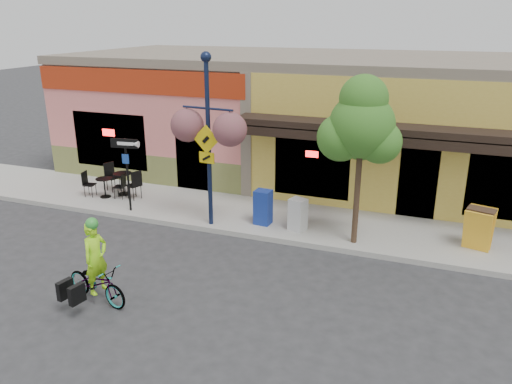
{
  "coord_description": "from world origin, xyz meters",
  "views": [
    {
      "loc": [
        4.8,
        -11.25,
        5.78
      ],
      "look_at": [
        0.42,
        0.5,
        1.4
      ],
      "focal_mm": 35.0,
      "sensor_mm": 36.0,
      "label": 1
    }
  ],
  "objects_px": {
    "bicycle": "(97,283)",
    "newspaper_box_blue": "(263,207)",
    "cyclist_rider": "(97,268)",
    "lamp_post": "(209,142)",
    "street_tree": "(359,162)",
    "building": "(309,114)",
    "one_way_sign": "(128,175)",
    "newspaper_box_grey": "(298,215)"
  },
  "relations": [
    {
      "from": "bicycle",
      "to": "cyclist_rider",
      "type": "relative_size",
      "value": 1.05
    },
    {
      "from": "building",
      "to": "newspaper_box_blue",
      "type": "height_order",
      "value": "building"
    },
    {
      "from": "newspaper_box_grey",
      "to": "building",
      "type": "bearing_deg",
      "value": 121.11
    },
    {
      "from": "bicycle",
      "to": "lamp_post",
      "type": "relative_size",
      "value": 0.34
    },
    {
      "from": "one_way_sign",
      "to": "newspaper_box_grey",
      "type": "xyz_separation_m",
      "value": [
        5.26,
        0.35,
        -0.68
      ]
    },
    {
      "from": "cyclist_rider",
      "to": "newspaper_box_blue",
      "type": "distance_m",
      "value": 5.33
    },
    {
      "from": "bicycle",
      "to": "newspaper_box_grey",
      "type": "distance_m",
      "value": 5.75
    },
    {
      "from": "newspaper_box_blue",
      "to": "newspaper_box_grey",
      "type": "height_order",
      "value": "newspaper_box_blue"
    },
    {
      "from": "bicycle",
      "to": "newspaper_box_blue",
      "type": "height_order",
      "value": "newspaper_box_blue"
    },
    {
      "from": "cyclist_rider",
      "to": "newspaper_box_grey",
      "type": "distance_m",
      "value": 5.72
    },
    {
      "from": "building",
      "to": "bicycle",
      "type": "xyz_separation_m",
      "value": [
        -1.67,
        -11.13,
        -1.81
      ]
    },
    {
      "from": "one_way_sign",
      "to": "newspaper_box_grey",
      "type": "height_order",
      "value": "one_way_sign"
    },
    {
      "from": "newspaper_box_blue",
      "to": "bicycle",
      "type": "bearing_deg",
      "value": -107.43
    },
    {
      "from": "lamp_post",
      "to": "newspaper_box_grey",
      "type": "relative_size",
      "value": 5.26
    },
    {
      "from": "building",
      "to": "cyclist_rider",
      "type": "relative_size",
      "value": 11.49
    },
    {
      "from": "one_way_sign",
      "to": "newspaper_box_blue",
      "type": "relative_size",
      "value": 2.26
    },
    {
      "from": "cyclist_rider",
      "to": "street_tree",
      "type": "xyz_separation_m",
      "value": [
        4.63,
        4.61,
        1.58
      ]
    },
    {
      "from": "one_way_sign",
      "to": "building",
      "type": "bearing_deg",
      "value": 51.79
    },
    {
      "from": "building",
      "to": "one_way_sign",
      "type": "xyz_separation_m",
      "value": [
        -3.87,
        -6.6,
        -0.96
      ]
    },
    {
      "from": "lamp_post",
      "to": "newspaper_box_blue",
      "type": "relative_size",
      "value": 4.79
    },
    {
      "from": "newspaper_box_blue",
      "to": "building",
      "type": "bearing_deg",
      "value": 97.51
    },
    {
      "from": "one_way_sign",
      "to": "bicycle",
      "type": "bearing_deg",
      "value": -71.89
    },
    {
      "from": "cyclist_rider",
      "to": "newspaper_box_blue",
      "type": "height_order",
      "value": "cyclist_rider"
    },
    {
      "from": "lamp_post",
      "to": "one_way_sign",
      "type": "bearing_deg",
      "value": -177.1
    },
    {
      "from": "cyclist_rider",
      "to": "lamp_post",
      "type": "bearing_deg",
      "value": 4.71
    },
    {
      "from": "newspaper_box_blue",
      "to": "street_tree",
      "type": "distance_m",
      "value": 3.21
    },
    {
      "from": "newspaper_box_grey",
      "to": "bicycle",
      "type": "bearing_deg",
      "value": -103.52
    },
    {
      "from": "cyclist_rider",
      "to": "newspaper_box_grey",
      "type": "relative_size",
      "value": 1.72
    },
    {
      "from": "building",
      "to": "cyclist_rider",
      "type": "bearing_deg",
      "value": -98.28
    },
    {
      "from": "cyclist_rider",
      "to": "one_way_sign",
      "type": "distance_m",
      "value": 5.08
    },
    {
      "from": "one_way_sign",
      "to": "newspaper_box_grey",
      "type": "relative_size",
      "value": 2.48
    },
    {
      "from": "newspaper_box_blue",
      "to": "street_tree",
      "type": "height_order",
      "value": "street_tree"
    },
    {
      "from": "cyclist_rider",
      "to": "lamp_post",
      "type": "xyz_separation_m",
      "value": [
        0.54,
        4.43,
        1.78
      ]
    },
    {
      "from": "building",
      "to": "cyclist_rider",
      "type": "xyz_separation_m",
      "value": [
        -1.62,
        -11.13,
        -1.46
      ]
    },
    {
      "from": "cyclist_rider",
      "to": "street_tree",
      "type": "bearing_deg",
      "value": -33.46
    },
    {
      "from": "cyclist_rider",
      "to": "lamp_post",
      "type": "height_order",
      "value": "lamp_post"
    },
    {
      "from": "one_way_sign",
      "to": "street_tree",
      "type": "bearing_deg",
      "value": -7.08
    },
    {
      "from": "bicycle",
      "to": "lamp_post",
      "type": "xyz_separation_m",
      "value": [
        0.59,
        4.43,
        2.13
      ]
    },
    {
      "from": "lamp_post",
      "to": "one_way_sign",
      "type": "height_order",
      "value": "lamp_post"
    },
    {
      "from": "newspaper_box_grey",
      "to": "street_tree",
      "type": "xyz_separation_m",
      "value": [
        1.63,
        -0.25,
        1.76
      ]
    },
    {
      "from": "bicycle",
      "to": "newspaper_box_blue",
      "type": "distance_m",
      "value": 5.35
    },
    {
      "from": "building",
      "to": "newspaper_box_blue",
      "type": "xyz_separation_m",
      "value": [
        0.33,
        -6.17,
        -1.6
      ]
    }
  ]
}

